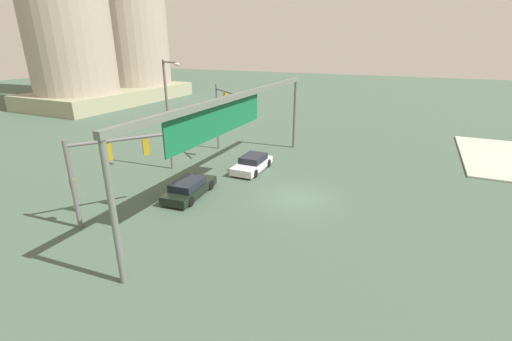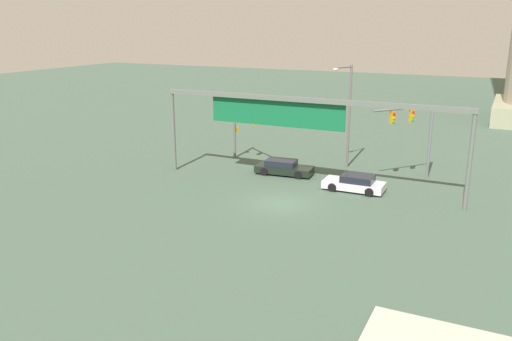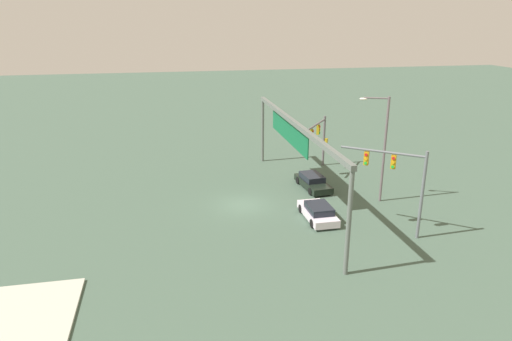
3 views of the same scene
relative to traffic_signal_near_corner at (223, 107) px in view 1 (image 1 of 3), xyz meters
The scene contains 7 objects.
ground_plane 12.59m from the traffic_signal_near_corner, 126.77° to the right, with size 197.44×197.44×0.00m, color #415848.
traffic_signal_near_corner is the anchor object (origin of this frame).
traffic_signal_opposite_side 14.68m from the traffic_signal_near_corner, behind, with size 4.69×3.87×5.09m.
streetlamp_curved_arm 6.04m from the traffic_signal_near_corner, 165.56° to the left, with size 1.12×2.20×8.61m.
overhead_sign_gantry 9.57m from the traffic_signal_near_corner, 145.78° to the right, with size 23.24×0.43×6.76m.
sedan_car_approaching 6.72m from the traffic_signal_near_corner, 126.60° to the right, with size 4.43×2.00×1.21m.
sedan_car_waiting_far 10.79m from the traffic_signal_near_corner, 164.13° to the right, with size 4.75×2.20×1.21m.
Camera 1 is at (-20.43, -6.38, 9.79)m, focal length 24.41 mm.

